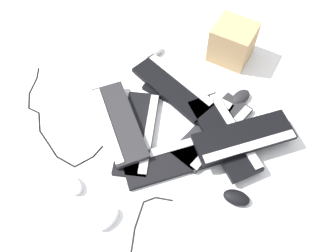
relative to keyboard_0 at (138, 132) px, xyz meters
The scene contains 18 objects.
ground_plane 0.09m from the keyboard_0, 147.72° to the right, with size 3.20×3.20×0.00m, color white.
keyboard_0 is the anchor object (origin of this frame).
keyboard_1 0.21m from the keyboard_0, 152.96° to the left, with size 0.45×0.36×0.03m.
keyboard_2 0.35m from the keyboard_0, 165.28° to the right, with size 0.34×0.46×0.03m.
keyboard_3 0.31m from the keyboard_0, 125.83° to the right, with size 0.46×0.29×0.03m.
keyboard_4 0.39m from the keyboard_0, behind, with size 0.38×0.44×0.03m.
keyboard_5 0.48m from the keyboard_0, behind, with size 0.45×0.36×0.03m.
keyboard_6 0.30m from the keyboard_0, 110.33° to the right, with size 0.45×0.36×0.03m.
keyboard_7 0.10m from the keyboard_0, ahead, with size 0.37×0.45×0.03m.
mouse_0 0.37m from the keyboard_0, 57.88° to the left, with size 0.11×0.07×0.04m, color silver.
mouse_1 0.53m from the keyboard_0, 144.91° to the right, with size 0.11×0.07×0.04m, color black.
mouse_2 0.51m from the keyboard_0, 83.67° to the right, with size 0.11×0.07×0.04m, color #B7B7BC.
mouse_3 0.59m from the keyboard_0, 168.24° to the right, with size 0.11×0.07×0.04m, color black.
mouse_4 0.52m from the keyboard_0, 156.67° to the left, with size 0.11×0.07×0.04m, color black.
mouse_5 0.41m from the keyboard_0, 89.30° to the left, with size 0.11×0.07×0.04m, color silver.
cable_0 0.42m from the keyboard_0, ahead, with size 0.49×0.49×0.01m.
cable_1 0.44m from the keyboard_0, 108.11° to the left, with size 0.13×0.34×0.01m.
cardboard_box 0.68m from the keyboard_0, 120.69° to the right, with size 0.20×0.19×0.20m, color tan.
Camera 1 is at (-0.24, 0.76, 1.31)m, focal length 35.00 mm.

